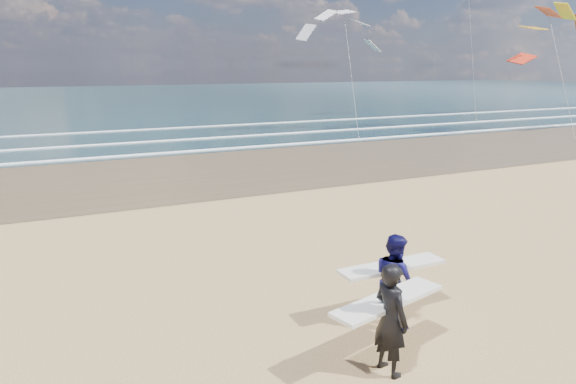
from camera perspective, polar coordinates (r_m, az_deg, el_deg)
wet_sand_strip at (r=33.56m, az=20.34°, el=4.95°), size 220.00×12.00×0.01m
ocean at (r=80.95m, az=-8.17°, el=10.45°), size 220.00×100.00×0.02m
foam_breakers at (r=41.20m, az=10.34°, el=7.17°), size 220.00×11.70×0.05m
surfer_near at (r=8.39m, az=11.30°, el=-13.42°), size 2.26×1.23×1.83m
surfer_far at (r=9.88m, az=11.71°, el=-9.39°), size 2.20×1.05×1.76m
kite_0 at (r=40.30m, az=27.61°, el=14.06°), size 7.38×4.91×9.71m
kite_1 at (r=37.14m, az=6.75°, el=15.22°), size 6.60×4.83×9.66m
kite_5 at (r=50.70m, az=19.59°, el=17.29°), size 5.49×4.70×15.67m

